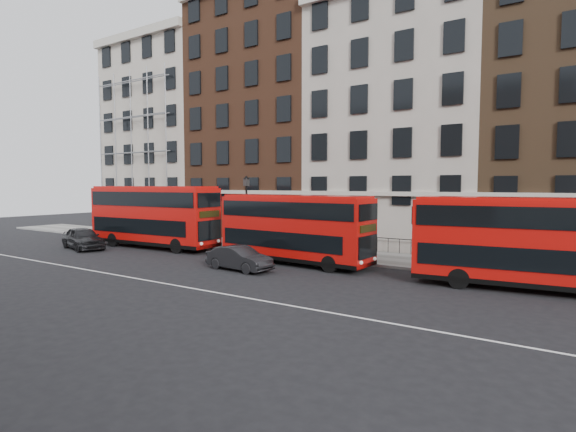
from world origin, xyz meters
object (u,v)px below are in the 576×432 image
Objects in this scene: bus_a at (153,215)px; bus_b at (293,227)px; bus_c at (529,241)px; car_front at (239,258)px; car_rear at (83,238)px.

bus_b is (12.73, 0.00, -0.28)m from bus_a.
bus_c reaches higher than bus_b.
bus_c is at bearing -2.30° from bus_a.
bus_b reaches higher than car_front.
bus_c is 2.12× the size of car_rear.
bus_b is 2.45× the size of car_front.
car_rear is 15.12m from car_front.
bus_a reaches higher than car_rear.
car_rear is (-16.56, -3.39, -1.42)m from bus_b.
car_rear is at bearing -140.79° from bus_a.
bus_a is 2.32× the size of car_rear.
bus_b is 12.68m from bus_c.
bus_a is at bearing -176.18° from bus_b.
bus_a reaches higher than car_front.
bus_a reaches higher than bus_c.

